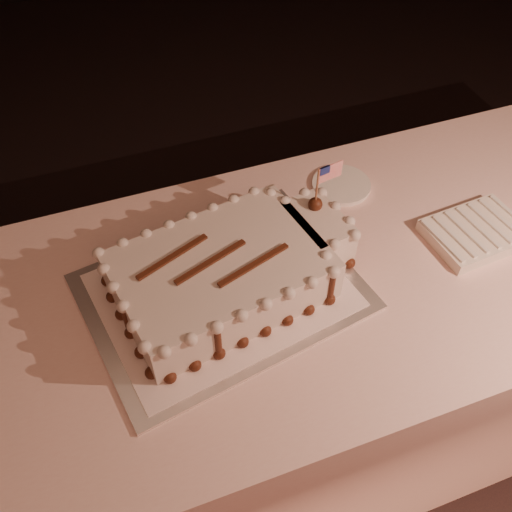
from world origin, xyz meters
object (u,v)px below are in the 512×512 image
object	(u,v)px
cake_board	(222,291)
napkin_stack	(476,232)
banquet_table	(264,372)
side_plate	(341,185)
sheet_cake	(233,269)

from	to	relation	value
cake_board	napkin_stack	world-z (taller)	napkin_stack
banquet_table	napkin_stack	xyz separation A→B (m)	(0.53, -0.03, 0.39)
cake_board	side_plate	distance (m)	0.46
cake_board	banquet_table	bearing A→B (deg)	-20.68
cake_board	sheet_cake	distance (m)	0.07
sheet_cake	napkin_stack	xyz separation A→B (m)	(0.59, -0.05, -0.05)
napkin_stack	side_plate	world-z (taller)	napkin_stack
cake_board	sheet_cake	world-z (taller)	sheet_cake
sheet_cake	cake_board	bearing A→B (deg)	-169.92
sheet_cake	banquet_table	bearing A→B (deg)	-19.62
banquet_table	cake_board	world-z (taller)	cake_board
sheet_cake	napkin_stack	world-z (taller)	sheet_cake
side_plate	sheet_cake	bearing A→B (deg)	-149.28
banquet_table	napkin_stack	bearing A→B (deg)	-3.36
side_plate	napkin_stack	bearing A→B (deg)	-51.04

